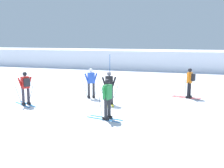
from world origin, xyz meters
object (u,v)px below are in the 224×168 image
object	(u,v)px
skier_red	(26,87)
skier_blue	(91,82)
skier_black	(109,87)
skier_green	(107,98)
trail_marker_pole	(110,66)
skier_orange	(190,81)

from	to	relation	value
skier_red	skier_blue	world-z (taller)	same
skier_black	skier_green	bearing A→B (deg)	-73.50
skier_red	trail_marker_pole	xyz separation A→B (m)	(0.83, 11.26, 0.04)
skier_blue	skier_orange	distance (m)	5.60
skier_black	skier_green	size ratio (longest dim) A/B	1.00
skier_black	skier_orange	world-z (taller)	same
skier_orange	skier_red	bearing A→B (deg)	-151.34
skier_orange	skier_green	distance (m)	6.27
skier_black	skier_red	bearing A→B (deg)	-160.36
skier_blue	trail_marker_pole	size ratio (longest dim) A/B	0.86
skier_red	skier_orange	distance (m)	8.95
skier_black	skier_orange	size ratio (longest dim) A/B	1.00
skier_blue	skier_green	bearing A→B (deg)	-59.18
skier_orange	skier_blue	bearing A→B (deg)	-161.62
skier_black	trail_marker_pole	distance (m)	10.33
skier_orange	skier_green	size ratio (longest dim) A/B	1.00
skier_red	skier_blue	distance (m)	3.59
skier_black	skier_blue	xyz separation A→B (m)	(-1.43, 1.11, 0.00)
skier_black	skier_red	world-z (taller)	same
skier_orange	skier_green	world-z (taller)	same
skier_black	skier_red	xyz separation A→B (m)	(-3.98, -1.42, 0.04)
skier_red	trail_marker_pole	size ratio (longest dim) A/B	0.86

